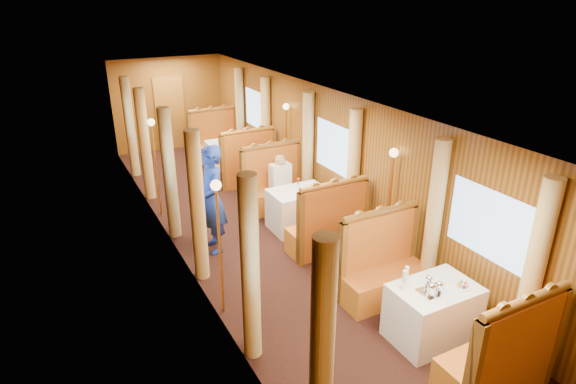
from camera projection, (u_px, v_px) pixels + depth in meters
floor at (262, 236)px, 8.73m from camera, size 3.00×12.00×0.01m
ceiling at (259, 99)px, 7.76m from camera, size 3.00×12.00×0.01m
wall_far at (169, 104)px, 13.15m from camera, size 3.00×0.01×2.50m
wall_left at (174, 187)px, 7.60m from camera, size 0.01×12.00×2.50m
wall_right at (334, 158)px, 8.89m from camera, size 0.01×12.00×2.50m
doorway_far at (170, 113)px, 13.22m from camera, size 0.80×0.04×2.00m
table_near at (432, 312)px, 6.04m from camera, size 1.05×0.72×0.75m
banquette_near_fwd at (499, 360)px, 5.20m from camera, size 1.30×0.55×1.34m
banquette_near_aft at (382, 271)px, 6.85m from camera, size 1.30×0.55×1.34m
table_mid at (299, 209)px, 8.90m from camera, size 1.05×0.72×0.75m
banquette_mid_fwd at (328, 229)px, 8.06m from camera, size 1.30×0.55×1.34m
banquette_mid_aft at (274, 188)px, 9.71m from camera, size 1.30×0.55×1.34m
table_far at (230, 156)px, 11.76m from camera, size 1.05×0.72×0.75m
banquette_far_fwd at (246, 167)px, 10.92m from camera, size 1.30×0.55×1.34m
banquette_far_aft at (215, 143)px, 12.57m from camera, size 1.30×0.55×1.34m
tea_tray at (433, 291)px, 5.81m from camera, size 0.34×0.26×0.01m
teapot_left at (431, 291)px, 5.70m from camera, size 0.20×0.17×0.14m
teapot_right at (439, 288)px, 5.77m from camera, size 0.15×0.12×0.12m
teapot_back at (428, 282)px, 5.89m from camera, size 0.17×0.14×0.12m
fruit_plate at (462, 286)px, 5.90m from camera, size 0.22×0.22×0.05m
cup_inboard at (404, 282)px, 5.81m from camera, size 0.08×0.08×0.26m
cup_outboard at (406, 278)px, 5.90m from camera, size 0.08×0.08×0.26m
rose_vase_mid at (298, 182)px, 8.68m from camera, size 0.06×0.06×0.36m
rose_vase_far at (228, 134)px, 11.56m from camera, size 0.06×0.06×0.36m
window_left_near at (271, 287)px, 4.67m from camera, size 0.01×1.20×0.90m
curtain_left_near_a at (322, 356)px, 4.19m from camera, size 0.22×0.22×2.35m
curtain_left_near_b at (250, 271)px, 5.46m from camera, size 0.22×0.22×2.35m
window_right_near at (487, 224)px, 5.94m from camera, size 0.01×1.20×0.90m
curtain_right_near_a at (533, 275)px, 5.37m from camera, size 0.22×0.22×2.35m
curtain_right_near_b at (434, 221)px, 6.64m from camera, size 0.22×0.22×2.35m
window_left_mid at (174, 175)px, 7.53m from camera, size 0.01×1.20×0.90m
curtain_left_mid_a at (197, 208)px, 7.05m from camera, size 0.22×0.22×2.35m
curtain_left_mid_b at (170, 174)px, 8.32m from camera, size 0.22×0.22×2.35m
window_right_mid at (334, 148)px, 8.80m from camera, size 0.01×1.20×0.90m
curtain_right_mid_a at (353, 177)px, 8.23m from camera, size 0.22×0.22×2.35m
curtain_right_mid_b at (308, 152)px, 9.50m from camera, size 0.22×0.22×2.35m
window_left_far at (131, 124)px, 10.39m from camera, size 0.01×1.20×0.90m
curtain_left_far_a at (145, 145)px, 9.90m from camera, size 0.22×0.22×2.35m
curtain_left_far_b at (130, 127)px, 11.18m from camera, size 0.22×0.22×2.35m
window_right_far at (256, 110)px, 11.66m from camera, size 0.01×1.20×0.90m
curtain_right_far_a at (266, 129)px, 11.09m from camera, size 0.22×0.22×2.35m
curtain_right_far_b at (240, 114)px, 12.36m from camera, size 0.22×0.22×2.35m
sconce_left_fore at (218, 221)px, 6.16m from camera, size 0.14×0.14×1.95m
sconce_right_fore at (391, 184)px, 7.36m from camera, size 0.14×0.14×1.95m
sconce_left_aft at (154, 148)px, 9.02m from camera, size 0.14×0.14×1.95m
sconce_right_aft at (286, 130)px, 10.22m from camera, size 0.14×0.14×1.95m
steward at (212, 200)px, 7.93m from camera, size 0.45×0.68×1.85m
passenger at (281, 178)px, 9.35m from camera, size 0.40×0.44×0.76m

